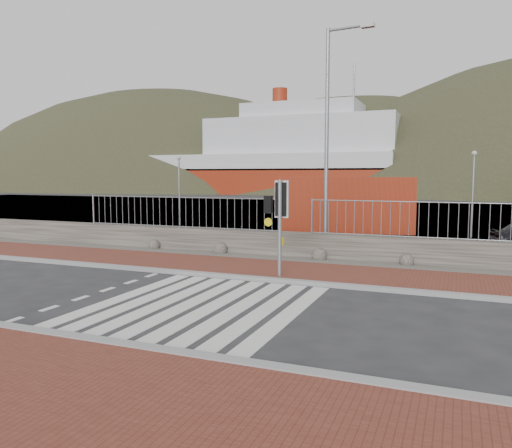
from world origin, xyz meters
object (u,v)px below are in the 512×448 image
at_px(ferry, 264,161).
at_px(traffic_signal_far, 279,207).
at_px(streetlight, 330,130).
at_px(shipping_container, 347,204).

height_order(ferry, traffic_signal_far, ferry).
bearing_deg(traffic_signal_far, streetlight, -93.40).
relative_size(ferry, shipping_container, 7.25).
xyz_separation_m(ferry, streetlight, (25.65, -59.82, -0.75)).
distance_m(traffic_signal_far, shipping_container, 13.29).
xyz_separation_m(streetlight, shipping_container, (-1.14, 8.66, -3.17)).
bearing_deg(shipping_container, traffic_signal_far, -95.39).
bearing_deg(streetlight, shipping_container, 103.77).
bearing_deg(shipping_container, streetlight, -91.29).
bearing_deg(ferry, streetlight, -66.79).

